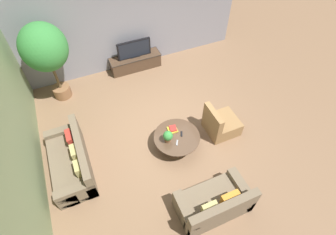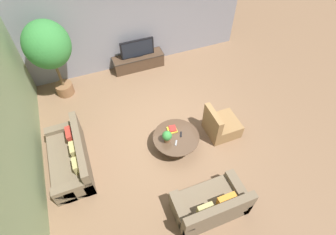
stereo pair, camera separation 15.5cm
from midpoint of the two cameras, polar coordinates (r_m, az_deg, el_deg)
name	(u,v)px [view 1 (the left image)]	position (r m, az deg, el deg)	size (l,w,h in m)	color
ground_plane	(169,133)	(7.02, -0.47, -3.31)	(24.00, 24.00, 0.00)	brown
back_wall_stone	(125,22)	(8.43, -9.80, 19.72)	(7.40, 0.12, 3.00)	gray
side_wall_left	(13,131)	(6.03, -31.28, -2.60)	(0.12, 7.40, 3.00)	gray
media_console	(136,62)	(8.87, -7.59, 11.87)	(1.66, 0.50, 0.46)	#473323
television	(134,49)	(8.58, -7.94, 14.51)	(1.08, 0.13, 0.57)	black
coffee_table	(177,139)	(6.54, 1.23, -4.77)	(1.15, 1.15, 0.40)	#756656
couch_by_wall	(72,161)	(6.61, -20.84, -8.94)	(0.84, 1.89, 0.84)	brown
couch_near_entry	(214,203)	(5.81, 9.26, -17.97)	(1.51, 0.84, 0.84)	brown
armchair_wicker	(220,124)	(6.98, 10.73, -1.40)	(0.80, 0.76, 0.86)	olive
potted_palm_tall	(45,50)	(7.63, -25.81, 13.15)	(1.20, 1.20, 2.35)	brown
potted_plant_tabletop	(168,136)	(6.22, -0.73, -4.13)	(0.24, 0.24, 0.33)	brown
book_stack	(173,129)	(6.54, 0.34, -2.54)	(0.23, 0.24, 0.07)	gold
remote_black	(182,134)	(6.48, 2.29, -3.60)	(0.04, 0.16, 0.02)	black
remote_silver	(177,143)	(6.33, 1.29, -5.52)	(0.04, 0.16, 0.02)	gray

